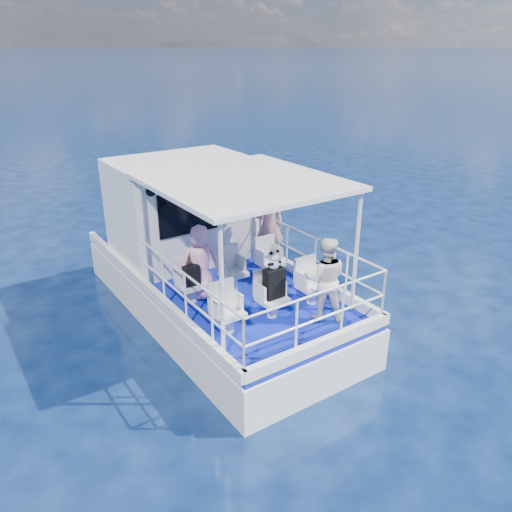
{
  "coord_description": "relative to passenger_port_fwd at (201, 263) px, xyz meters",
  "views": [
    {
      "loc": [
        -4.57,
        -7.31,
        5.32
      ],
      "look_at": [
        0.13,
        -0.4,
        1.78
      ],
      "focal_mm": 35.0,
      "sensor_mm": 36.0,
      "label": 1
    }
  ],
  "objects": [
    {
      "name": "passenger_stbd_aft",
      "position": [
        1.4,
        -1.86,
        0.03
      ],
      "size": [
        0.92,
        0.89,
        1.5
      ],
      "primitive_type": "imported",
      "rotation": [
        0.0,
        0.0,
        2.48
      ],
      "color": "white",
      "rests_on": "deck"
    },
    {
      "name": "panda",
      "position": [
        0.71,
        -1.32,
        0.36
      ],
      "size": [
        0.21,
        0.18,
        0.33
      ],
      "primitive_type": null,
      "color": "white",
      "rests_on": "backpack_center"
    },
    {
      "name": "seat_port_aft",
      "position": [
        -0.22,
        -1.32,
        -0.53
      ],
      "size": [
        0.48,
        0.46,
        0.38
      ],
      "primitive_type": "cube",
      "color": "silver",
      "rests_on": "deck"
    },
    {
      "name": "deck",
      "position": [
        0.68,
        0.78,
        -0.77
      ],
      "size": [
        2.9,
        6.9,
        0.1
      ],
      "primitive_type": "cube",
      "color": "#0A158D",
      "rests_on": "hull"
    },
    {
      "name": "backpack_port",
      "position": [
        -0.25,
        -0.1,
        -0.15
      ],
      "size": [
        0.29,
        0.16,
        0.38
      ],
      "primitive_type": "cube",
      "color": "black",
      "rests_on": "seat_port_fwd"
    },
    {
      "name": "seat_center_aft",
      "position": [
        0.68,
        -1.32,
        -0.53
      ],
      "size": [
        0.48,
        0.46,
        0.38
      ],
      "primitive_type": "cube",
      "color": "silver",
      "rests_on": "deck"
    },
    {
      "name": "seat_port_fwd",
      "position": [
        -0.22,
        -0.02,
        -0.53
      ],
      "size": [
        0.48,
        0.46,
        0.38
      ],
      "primitive_type": "cube",
      "color": "silver",
      "rests_on": "deck"
    },
    {
      "name": "seat_stbd_fwd",
      "position": [
        1.58,
        -0.02,
        -0.53
      ],
      "size": [
        0.48,
        0.46,
        0.38
      ],
      "primitive_type": "cube",
      "color": "silver",
      "rests_on": "deck"
    },
    {
      "name": "railings",
      "position": [
        0.68,
        -0.79,
        -0.22
      ],
      "size": [
        2.84,
        3.59,
        1.0
      ],
      "primitive_type": null,
      "color": "white",
      "rests_on": "deck"
    },
    {
      "name": "backpack_center",
      "position": [
        0.71,
        -1.33,
        -0.07
      ],
      "size": [
        0.36,
        0.2,
        0.54
      ],
      "primitive_type": "cube",
      "color": "black",
      "rests_on": "seat_center_aft"
    },
    {
      "name": "seat_center_fwd",
      "position": [
        0.68,
        -0.02,
        -0.53
      ],
      "size": [
        0.48,
        0.46,
        0.38
      ],
      "primitive_type": "cube",
      "color": "silver",
      "rests_on": "deck"
    },
    {
      "name": "canopy",
      "position": [
        0.68,
        -0.42,
        1.52
      ],
      "size": [
        3.0,
        3.2,
        0.08
      ],
      "primitive_type": "cube",
      "color": "white",
      "rests_on": "cabin"
    },
    {
      "name": "hull",
      "position": [
        0.68,
        0.78,
        -1.62
      ],
      "size": [
        3.0,
        7.0,
        1.6
      ],
      "primitive_type": "cube",
      "color": "white",
      "rests_on": "ground"
    },
    {
      "name": "passenger_port_fwd",
      "position": [
        0.0,
        0.0,
        0.0
      ],
      "size": [
        0.64,
        0.55,
        1.44
      ],
      "primitive_type": "imported",
      "rotation": [
        0.0,
        0.0,
        2.76
      ],
      "color": "pink",
      "rests_on": "deck"
    },
    {
      "name": "compact_camera",
      "position": [
        -0.26,
        -0.09,
        0.07
      ],
      "size": [
        0.09,
        0.06,
        0.06
      ],
      "primitive_type": "cube",
      "color": "black",
      "rests_on": "backpack_port"
    },
    {
      "name": "canopy_posts",
      "position": [
        0.68,
        -0.47,
        0.38
      ],
      "size": [
        2.77,
        2.97,
        2.2
      ],
      "color": "white",
      "rests_on": "deck"
    },
    {
      "name": "ground",
      "position": [
        0.68,
        -0.22,
        -1.62
      ],
      "size": [
        2000.0,
        2000.0,
        0.0
      ],
      "primitive_type": "plane",
      "color": "#071436",
      "rests_on": "ground"
    },
    {
      "name": "passenger_stbd_fwd",
      "position": [
        1.93,
        0.54,
        0.17
      ],
      "size": [
        0.76,
        0.62,
        1.79
      ],
      "primitive_type": "imported",
      "rotation": [
        0.0,
        0.0,
        2.8
      ],
      "color": "#DA8D8D",
      "rests_on": "deck"
    },
    {
      "name": "cabin",
      "position": [
        0.68,
        2.08,
        0.38
      ],
      "size": [
        2.85,
        2.0,
        2.2
      ],
      "primitive_type": "cube",
      "color": "white",
      "rests_on": "deck"
    },
    {
      "name": "seat_stbd_aft",
      "position": [
        1.58,
        -1.32,
        -0.53
      ],
      "size": [
        0.48,
        0.46,
        0.38
      ],
      "primitive_type": "cube",
      "color": "silver",
      "rests_on": "deck"
    }
  ]
}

